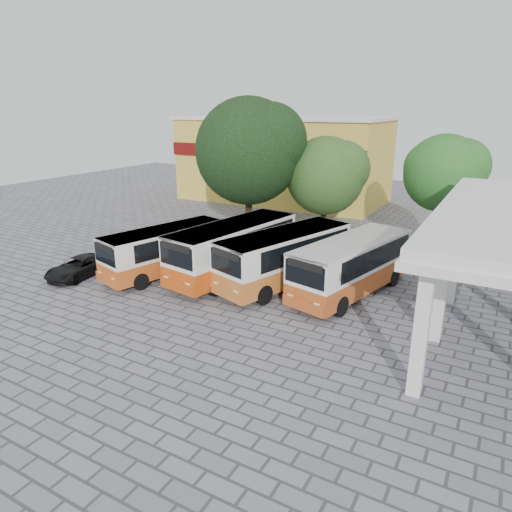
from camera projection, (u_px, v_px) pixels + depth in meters
The scene contains 10 objects.
ground at pixel (250, 316), 21.15m from camera, with size 90.00×90.00×0.00m, color gray.
shophouse_block at pixel (284, 159), 46.50m from camera, with size 20.40×10.40×8.30m.
bus_far_left at pixel (166, 248), 25.98m from camera, with size 4.13×7.90×2.69m.
bus_centre_left at pixel (233, 247), 25.54m from camera, with size 3.92×8.83×3.06m.
bus_centre_right at pixel (285, 255), 24.32m from camera, with size 4.83×8.69×2.95m.
bus_far_right at pixel (352, 263), 23.10m from camera, with size 4.21×8.42×2.88m.
tree_left at pixel (250, 148), 33.55m from camera, with size 8.27×7.87×10.03m.
tree_middle at pixel (327, 173), 33.83m from camera, with size 6.09×5.80×7.24m.
tree_right at pixel (445, 171), 29.60m from camera, with size 5.30×5.04×7.63m.
parked_car at pixel (79, 267), 25.90m from camera, with size 1.86×4.03×1.12m, color black.
Camera 1 is at (9.67, -16.63, 9.23)m, focal length 32.00 mm.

